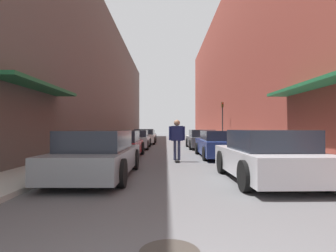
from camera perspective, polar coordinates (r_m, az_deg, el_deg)
name	(u,v)px	position (r m, az deg, el deg)	size (l,w,h in m)	color
ground	(169,147)	(19.99, 0.32, -4.57)	(103.81, 103.81, 0.00)	#515154
curb_strip_left	(123,143)	(25.02, -9.68, -3.61)	(1.80, 47.19, 0.12)	#A3A099
curb_strip_right	(214,143)	(25.11, 9.98, -3.59)	(1.80, 47.19, 0.12)	#A3A099
building_row_left	(93,82)	(25.97, -16.07, 9.19)	(4.90, 47.19, 11.57)	#564C47
building_row_right	(244,69)	(26.37, 16.30, 11.87)	(4.90, 47.19, 14.12)	brown
parked_car_left_0	(98,155)	(7.85, -14.90, -6.08)	(1.97, 4.49, 1.35)	gray
parked_car_left_1	(122,145)	(12.93, -10.07, -4.00)	(1.92, 4.40, 1.29)	maroon
parked_car_left_2	(136,140)	(18.57, -6.88, -2.94)	(1.87, 4.27, 1.29)	#B7B7BC
parked_car_left_3	(145,137)	(24.03, -5.10, -2.31)	(2.00, 4.44, 1.35)	silver
parked_car_left_4	(147,135)	(29.60, -4.59, -2.06)	(1.99, 3.93, 1.25)	navy
parked_car_right_0	(267,156)	(7.52, 20.71, -6.22)	(2.07, 3.99, 1.37)	#B7B7BC
parked_car_right_1	(219,144)	(13.07, 11.14, -3.94)	(2.02, 4.67, 1.30)	navy
parked_car_right_2	(201,139)	(18.73, 7.21, -2.89)	(1.93, 4.47, 1.31)	#515459
skateboarder	(177,136)	(11.08, 1.96, -2.15)	(0.68, 0.78, 1.78)	black
traffic_light	(222,118)	(22.52, 11.77, 1.73)	(0.16, 0.22, 3.51)	#2D2D2D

